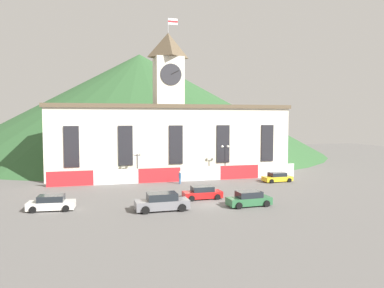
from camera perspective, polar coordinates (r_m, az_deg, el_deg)
The scene contains 12 objects.
ground_plane at distance 40.34m, azimuth 3.04°, elevation -9.14°, with size 160.00×160.00×0.00m, color #605E5B.
civic_building at distance 62.43m, azimuth -3.60°, elevation 1.28°, with size 38.44×12.16×25.51m.
banner_fence at distance 54.34m, azimuth -1.78°, elevation -4.65°, with size 36.56×0.12×2.04m.
hillside_backdrop at distance 101.72m, azimuth -7.95°, elevation 6.10°, with size 95.54×95.54×26.11m, color #2D562D.
street_lamp_right at distance 53.80m, azimuth -8.36°, elevation -2.49°, with size 1.26×0.36×4.24m.
street_lamp_left at distance 56.73m, azimuth 5.07°, elevation -1.59°, with size 1.26×0.36×5.07m.
car_green_wagon at distance 39.79m, azimuth 8.66°, elevation -8.31°, with size 4.70×2.34×1.55m.
car_red_sedan at distance 42.77m, azimuth 1.59°, elevation -7.47°, with size 4.42×2.17×1.45m.
car_white_taxi at distance 40.10m, azimuth -20.66°, elevation -8.45°, with size 4.64×2.44×1.50m.
car_gray_pickup at distance 37.62m, azimuth -4.59°, elevation -8.84°, with size 5.34×2.45×1.75m.
car_yellow_coupe at distance 55.43m, azimuth 12.86°, elevation -4.99°, with size 4.29×2.30×1.35m.
pedestrian at distance 52.36m, azimuth -1.85°, elevation -5.03°, with size 0.53×0.53×1.78m.
Camera 1 is at (-11.99, -37.42, 9.11)m, focal length 35.00 mm.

